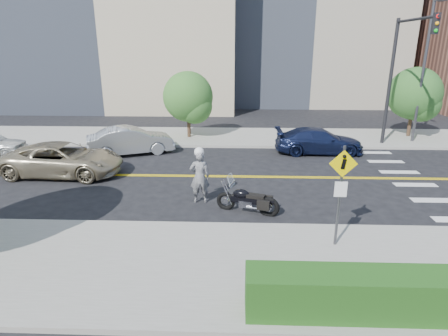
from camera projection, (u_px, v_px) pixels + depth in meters
name	position (u px, v px, depth m)	size (l,w,h in m)	color
ground_plane	(209.00, 176.00, 17.21)	(120.00, 120.00, 0.00)	black
sidewalk_near	(188.00, 266.00, 10.07)	(60.00, 5.00, 0.15)	#9E9B91
sidewalk_far	(217.00, 137.00, 24.31)	(60.00, 5.00, 0.15)	#9E9B91
building_mid	(304.00, 2.00, 38.50)	(18.00, 14.00, 20.00)	#A39984
lamp_post	(423.00, 74.00, 21.68)	(0.16, 0.16, 8.00)	#4C4C51
traffic_light	(399.00, 66.00, 20.23)	(0.28, 4.50, 7.00)	black
pedestrian_sign	(341.00, 187.00, 10.47)	(0.78, 0.08, 3.00)	#4C4C51
motorcyclist	(200.00, 175.00, 14.05)	(0.80, 0.58, 2.18)	silver
motorcycle	(248.00, 195.00, 13.29)	(2.25, 0.68, 1.37)	black
suv	(63.00, 159.00, 17.19)	(2.48, 5.37, 1.49)	tan
parked_car_silver	(131.00, 141.00, 20.49)	(1.61, 4.61, 1.52)	#A7ACAF
parked_car_blue	(319.00, 141.00, 20.72)	(1.95, 4.80, 1.39)	#161F43
tree_far_a	(188.00, 97.00, 23.24)	(3.11, 3.11, 4.25)	#382619
tree_far_b	(414.00, 94.00, 23.40)	(3.24, 3.24, 4.48)	#382619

